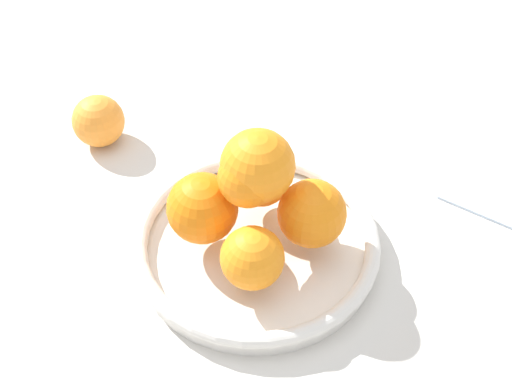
# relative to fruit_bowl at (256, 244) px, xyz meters

# --- Properties ---
(ground_plane) EXTENTS (4.00, 4.00, 0.00)m
(ground_plane) POSITION_rel_fruit_bowl_xyz_m (0.00, 0.00, -0.02)
(ground_plane) COLOR beige
(fruit_bowl) EXTENTS (0.30, 0.30, 0.03)m
(fruit_bowl) POSITION_rel_fruit_bowl_xyz_m (0.00, 0.00, 0.00)
(fruit_bowl) COLOR silver
(fruit_bowl) RESTS_ON ground_plane
(orange_pile) EXTENTS (0.17, 0.17, 0.15)m
(orange_pile) POSITION_rel_fruit_bowl_xyz_m (0.00, -0.00, 0.08)
(orange_pile) COLOR orange
(orange_pile) RESTS_ON fruit_bowl
(stray_orange) EXTENTS (0.07, 0.07, 0.07)m
(stray_orange) POSITION_rel_fruit_bowl_xyz_m (0.04, -0.30, 0.02)
(stray_orange) COLOR orange
(stray_orange) RESTS_ON ground_plane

